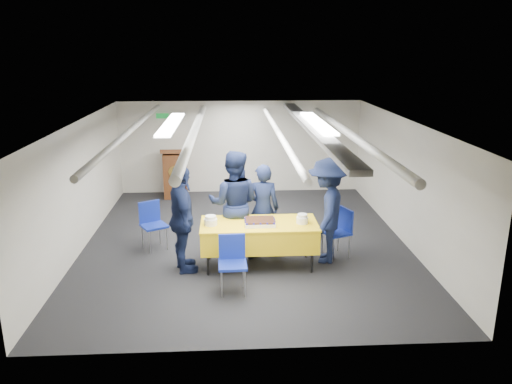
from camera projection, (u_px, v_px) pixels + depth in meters
The scene contains 14 objects.
ground at pixel (246, 242), 9.50m from camera, with size 7.00×7.00×0.00m, color black.
room_shell at pixel (249, 144), 9.39m from camera, with size 6.00×7.00×2.30m.
serving_table at pixel (259, 235), 8.33m from camera, with size 1.94×0.87×0.77m.
sheet_cake at pixel (260, 222), 8.19m from camera, with size 0.51×0.40×0.09m.
plate_stack_left at pixel (211, 221), 8.15m from camera, with size 0.22×0.22×0.16m.
plate_stack_right at pixel (302, 219), 8.24m from camera, with size 0.19×0.19×0.16m.
podium at pixel (175, 173), 12.16m from camera, with size 0.62×0.53×1.25m.
chair_near at pixel (232, 258), 7.50m from camera, with size 0.43×0.43×0.87m.
chair_right at pixel (340, 227), 8.75m from camera, with size 0.54×0.54×0.87m.
chair_left at pixel (152, 220), 9.11m from camera, with size 0.57×0.57×0.87m.
sailor_a at pixel (263, 208), 8.88m from camera, with size 0.59×0.39×1.62m, color black.
sailor_b at pixel (234, 204), 8.70m from camera, with size 0.92×0.71×1.89m, color black.
sailor_c at pixel (182, 219), 8.05m from camera, with size 1.05×0.44×1.80m, color black.
sailor_d at pixel (327, 211), 8.45m from camera, with size 1.17×0.67×1.81m, color black.
Camera 1 is at (-0.30, -8.85, 3.59)m, focal length 35.00 mm.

